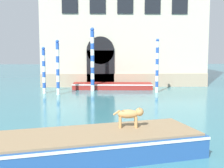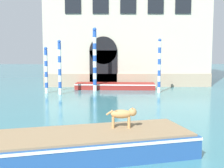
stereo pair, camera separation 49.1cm
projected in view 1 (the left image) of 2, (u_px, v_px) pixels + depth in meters
boat_foreground at (92, 144)px, 9.20m from camera, size 6.90×3.88×0.72m
dog_on_deck at (130, 114)px, 9.76m from camera, size 0.97×0.29×0.64m
boat_moored_near_palazzo at (112, 86)px, 24.52m from camera, size 6.28×1.95×0.46m
mooring_pole_0 at (92, 59)px, 23.09m from camera, size 0.29×0.29×4.70m
mooring_pole_1 at (157, 66)px, 22.31m from camera, size 0.22×0.22×3.86m
mooring_pole_2 at (58, 67)px, 21.29m from camera, size 0.23×0.23×3.75m
mooring_pole_3 at (44, 70)px, 21.94m from camera, size 0.23×0.23×3.28m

